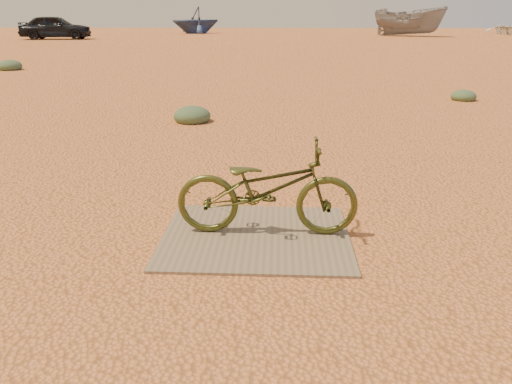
{
  "coord_description": "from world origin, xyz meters",
  "views": [
    {
      "loc": [
        0.39,
        -3.48,
        1.76
      ],
      "look_at": [
        0.21,
        0.28,
        0.4
      ],
      "focal_mm": 35.0,
      "sensor_mm": 36.0,
      "label": 1
    }
  ],
  "objects_px": {
    "bicycle": "(267,189)",
    "car": "(55,27)",
    "boat_far_left": "(196,20)",
    "boat_mid_right": "(409,21)",
    "plywood_board": "(256,236)"
  },
  "relations": [
    {
      "from": "bicycle",
      "to": "car",
      "type": "relative_size",
      "value": 0.32
    },
    {
      "from": "boat_far_left",
      "to": "boat_mid_right",
      "type": "xyz_separation_m",
      "value": [
        17.39,
        -4.74,
        -0.03
      ]
    },
    {
      "from": "bicycle",
      "to": "boat_far_left",
      "type": "distance_m",
      "value": 42.85
    },
    {
      "from": "boat_far_left",
      "to": "car",
      "type": "bearing_deg",
      "value": -69.87
    },
    {
      "from": "boat_mid_right",
      "to": "car",
      "type": "bearing_deg",
      "value": 134.77
    },
    {
      "from": "plywood_board",
      "to": "boat_mid_right",
      "type": "bearing_deg",
      "value": 75.02
    },
    {
      "from": "plywood_board",
      "to": "car",
      "type": "xyz_separation_m",
      "value": [
        -15.37,
        31.67,
        0.79
      ]
    },
    {
      "from": "plywood_board",
      "to": "bicycle",
      "type": "height_order",
      "value": "bicycle"
    },
    {
      "from": "boat_far_left",
      "to": "plywood_board",
      "type": "bearing_deg",
      "value": -22.84
    },
    {
      "from": "car",
      "to": "boat_far_left",
      "type": "distance_m",
      "value": 13.29
    },
    {
      "from": "plywood_board",
      "to": "boat_mid_right",
      "type": "height_order",
      "value": "boat_mid_right"
    },
    {
      "from": "car",
      "to": "boat_mid_right",
      "type": "xyz_separation_m",
      "value": [
        25.41,
        5.85,
        0.3
      ]
    },
    {
      "from": "bicycle",
      "to": "boat_mid_right",
      "type": "bearing_deg",
      "value": -15.1
    },
    {
      "from": "plywood_board",
      "to": "boat_far_left",
      "type": "relative_size",
      "value": 0.36
    },
    {
      "from": "boat_far_left",
      "to": "boat_mid_right",
      "type": "distance_m",
      "value": 18.02
    }
  ]
}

